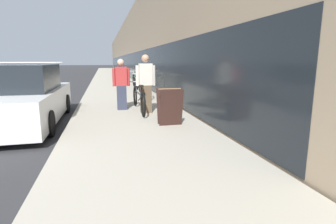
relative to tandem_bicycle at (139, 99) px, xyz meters
name	(u,v)px	position (x,y,z in m)	size (l,w,h in m)	color
sidewalk_slab	(111,78)	(-0.29, 18.04, -0.44)	(3.37, 70.00, 0.13)	#B2AA99
storefront_facade	(161,51)	(6.43, 26.04, 2.47)	(10.01, 70.00, 5.96)	tan
tandem_bicycle	(139,99)	(0.00, 0.00, 0.00)	(0.52, 2.61, 0.87)	black
person_rider	(146,84)	(0.18, -0.33, 0.50)	(0.59, 0.23, 1.74)	brown
person_bystander	(121,85)	(-0.50, 0.36, 0.44)	(0.55, 0.21, 1.61)	#33384C
bike_rack_hoop	(150,87)	(0.78, 2.44, 0.14)	(0.05, 0.60, 0.84)	gray
cruiser_bike_nearest	(145,88)	(0.71, 3.36, 0.01)	(0.52, 1.70, 0.92)	black
cruiser_bike_middle	(138,84)	(0.72, 5.59, 0.01)	(0.52, 1.77, 0.90)	black
cruiser_bike_farthest	(135,80)	(0.77, 7.69, 0.02)	(0.52, 1.76, 0.95)	black
sandwich_board_sign	(170,106)	(0.50, -1.97, 0.08)	(0.56, 0.56, 0.90)	#331E19
parked_sedan_curbside	(24,98)	(-3.12, -0.52, 0.21)	(1.90, 4.80, 1.65)	white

